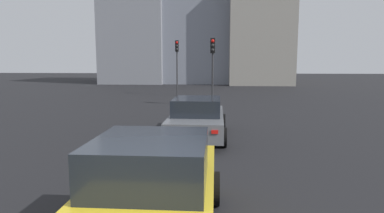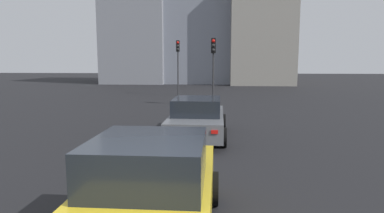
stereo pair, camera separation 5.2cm
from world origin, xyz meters
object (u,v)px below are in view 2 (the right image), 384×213
Objects in this scene: traffic_light_near_left at (178,56)px; traffic_light_near_right at (213,58)px; car_yellow_second at (151,191)px; car_grey_lead at (197,118)px.

traffic_light_near_right is at bearing 19.65° from traffic_light_near_left.
traffic_light_near_right reaches higher than car_yellow_second.
traffic_light_near_left is (15.15, 2.62, 2.50)m from car_grey_lead.
traffic_light_near_left is 1.08× the size of traffic_light_near_right.
car_grey_lead is 1.10× the size of traffic_light_near_right.
car_yellow_second reaches higher than car_grey_lead.
car_yellow_second is 15.58m from traffic_light_near_right.
traffic_light_near_right is (15.41, -0.62, 2.22)m from car_yellow_second.
car_yellow_second is 22.38m from traffic_light_near_left.
traffic_light_near_left is at bearing 10.07° from car_grey_lead.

